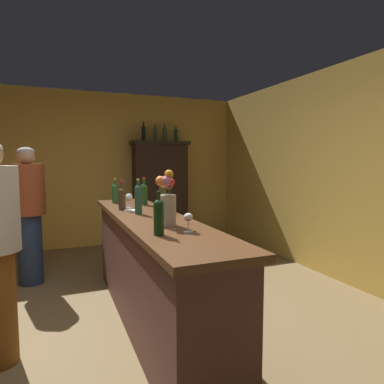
# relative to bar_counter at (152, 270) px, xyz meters

# --- Properties ---
(floor) EXTENTS (8.85, 8.85, 0.00)m
(floor) POSITION_rel_bar_counter_xyz_m (-0.31, -0.29, -0.50)
(floor) COLOR brown
(floor) RESTS_ON ground
(wall_back) EXTENTS (5.61, 0.12, 2.66)m
(wall_back) POSITION_rel_bar_counter_xyz_m (-0.31, 3.17, 0.83)
(wall_back) COLOR gold
(wall_back) RESTS_ON ground
(wall_right) EXTENTS (0.12, 6.93, 2.66)m
(wall_right) POSITION_rel_bar_counter_xyz_m (2.49, -0.29, 0.83)
(wall_right) COLOR gold
(wall_right) RESTS_ON ground
(bar_counter) EXTENTS (0.58, 2.88, 0.99)m
(bar_counter) POSITION_rel_bar_counter_xyz_m (0.00, 0.00, 0.00)
(bar_counter) COLOR #4F2F29
(bar_counter) RESTS_ON ground
(display_cabinet) EXTENTS (1.02, 0.39, 1.83)m
(display_cabinet) POSITION_rel_bar_counter_xyz_m (0.97, 2.89, 0.45)
(display_cabinet) COLOR black
(display_cabinet) RESTS_ON ground
(wine_bottle_rose) EXTENTS (0.07, 0.07, 0.29)m
(wine_bottle_rose) POSITION_rel_bar_counter_xyz_m (-0.13, 1.10, 0.62)
(wine_bottle_rose) COLOR #245226
(wine_bottle_rose) RESTS_ON bar_counter
(wine_bottle_syrah) EXTENTS (0.07, 0.07, 0.30)m
(wine_bottle_syrah) POSITION_rel_bar_counter_xyz_m (-0.16, 0.50, 0.62)
(wine_bottle_syrah) COLOR #3F2D1D
(wine_bottle_syrah) RESTS_ON bar_counter
(wine_bottle_malbec) EXTENTS (0.07, 0.07, 0.30)m
(wine_bottle_malbec) POSITION_rel_bar_counter_xyz_m (-0.15, -0.75, 0.62)
(wine_bottle_malbec) COLOR #153817
(wine_bottle_malbec) RESTS_ON bar_counter
(wine_bottle_riesling) EXTENTS (0.07, 0.07, 0.34)m
(wine_bottle_riesling) POSITION_rel_bar_counter_xyz_m (0.19, 0.26, 0.64)
(wine_bottle_riesling) COLOR #48341F
(wine_bottle_riesling) RESTS_ON bar_counter
(wine_bottle_pinot) EXTENTS (0.08, 0.08, 0.31)m
(wine_bottle_pinot) POSITION_rel_bar_counter_xyz_m (0.14, 0.80, 0.63)
(wine_bottle_pinot) COLOR #1D3F1B
(wine_bottle_pinot) RESTS_ON bar_counter
(wine_bottle_merlot) EXTENTS (0.07, 0.07, 0.33)m
(wine_bottle_merlot) POSITION_rel_bar_counter_xyz_m (-0.07, 0.18, 0.64)
(wine_bottle_merlot) COLOR #214534
(wine_bottle_merlot) RESTS_ON bar_counter
(wine_glass_front) EXTENTS (0.08, 0.08, 0.15)m
(wine_glass_front) POSITION_rel_bar_counter_xyz_m (-0.06, 0.64, 0.60)
(wine_glass_front) COLOR white
(wine_glass_front) RESTS_ON bar_counter
(wine_glass_mid) EXTENTS (0.07, 0.07, 0.14)m
(wine_glass_mid) POSITION_rel_bar_counter_xyz_m (0.06, -0.74, 0.59)
(wine_glass_mid) COLOR white
(wine_glass_mid) RESTS_ON bar_counter
(flower_arrangement) EXTENTS (0.16, 0.15, 0.43)m
(flower_arrangement) POSITION_rel_bar_counter_xyz_m (-0.01, -0.46, 0.67)
(flower_arrangement) COLOR tan
(flower_arrangement) RESTS_ON bar_counter
(cheese_plate) EXTENTS (0.16, 0.16, 0.01)m
(cheese_plate) POSITION_rel_bar_counter_xyz_m (-0.09, 0.39, 0.50)
(cheese_plate) COLOR white
(cheese_plate) RESTS_ON bar_counter
(display_bottle_left) EXTENTS (0.07, 0.07, 0.33)m
(display_bottle_left) POSITION_rel_bar_counter_xyz_m (0.68, 2.89, 1.48)
(display_bottle_left) COLOR black
(display_bottle_left) RESTS_ON display_cabinet
(display_bottle_midleft) EXTENTS (0.06, 0.06, 0.30)m
(display_bottle_midleft) POSITION_rel_bar_counter_xyz_m (0.89, 2.89, 1.47)
(display_bottle_midleft) COLOR #2B4932
(display_bottle_midleft) RESTS_ON display_cabinet
(display_bottle_center) EXTENTS (0.07, 0.07, 0.31)m
(display_bottle_center) POSITION_rel_bar_counter_xyz_m (1.06, 2.89, 1.47)
(display_bottle_center) COLOR #2D4A2A
(display_bottle_center) RESTS_ON display_cabinet
(display_bottle_midright) EXTENTS (0.07, 0.07, 0.28)m
(display_bottle_midright) POSITION_rel_bar_counter_xyz_m (1.27, 2.89, 1.46)
(display_bottle_midright) COLOR #173C26
(display_bottle_midright) RESTS_ON display_cabinet
(patron_in_navy) EXTENTS (0.39, 0.39, 1.65)m
(patron_in_navy) POSITION_rel_bar_counter_xyz_m (-1.09, 1.53, 0.40)
(patron_in_navy) COLOR #202F4B
(patron_in_navy) RESTS_ON ground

